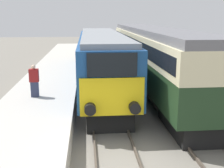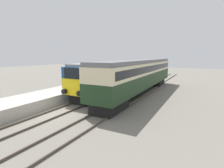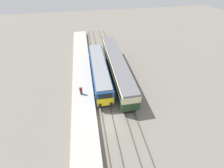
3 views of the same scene
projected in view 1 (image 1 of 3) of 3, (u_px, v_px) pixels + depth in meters
name	position (u px, v px, depth m)	size (l,w,h in m)	color
ground_plane	(118.00, 168.00, 9.02)	(120.00, 120.00, 0.00)	slate
platform_left	(47.00, 92.00, 16.37)	(3.50, 50.00, 0.92)	#B7B2A8
rails_near_track	(107.00, 114.00, 13.84)	(1.51, 60.00, 0.14)	#4C4238
rails_far_track	(174.00, 112.00, 14.14)	(1.50, 60.00, 0.14)	#4C4238
locomotive	(101.00, 58.00, 18.04)	(2.70, 15.69, 3.73)	black
passenger_carriage	(152.00, 52.00, 18.71)	(2.75, 19.50, 4.02)	black
person_on_platform	(34.00, 81.00, 13.55)	(0.44, 0.26, 1.58)	#2D334C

